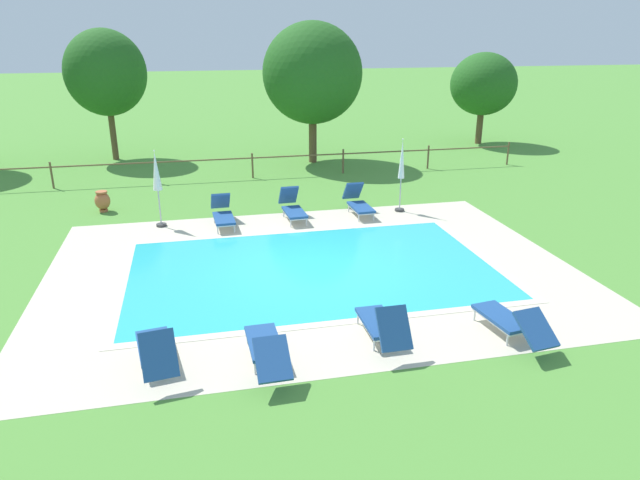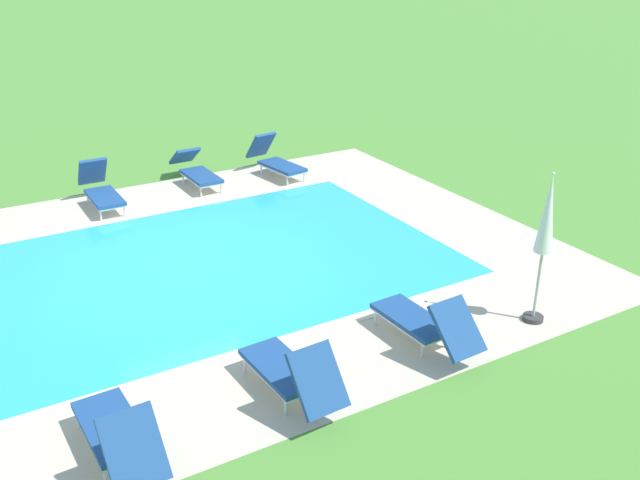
% 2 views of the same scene
% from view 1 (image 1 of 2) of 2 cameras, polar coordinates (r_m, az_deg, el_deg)
% --- Properties ---
extents(ground_plane, '(160.00, 160.00, 0.00)m').
position_cam_1_polar(ground_plane, '(14.97, -0.78, -2.89)').
color(ground_plane, '#518E38').
extents(pool_deck_paving, '(13.45, 9.95, 0.01)m').
position_cam_1_polar(pool_deck_paving, '(14.97, -0.78, -2.88)').
color(pool_deck_paving, beige).
rests_on(pool_deck_paving, ground).
extents(swimming_pool_water, '(9.26, 5.76, 0.01)m').
position_cam_1_polar(swimming_pool_water, '(14.97, -0.78, -2.87)').
color(swimming_pool_water, '#2DB7C6').
rests_on(swimming_pool_water, ground).
extents(pool_coping_rim, '(9.74, 6.24, 0.01)m').
position_cam_1_polar(pool_coping_rim, '(14.96, -0.78, -2.86)').
color(pool_coping_rim, beige).
rests_on(pool_coping_rim, ground).
extents(sun_lounger_north_near_steps, '(0.68, 1.94, 0.94)m').
position_cam_1_polar(sun_lounger_north_near_steps, '(18.46, -9.63, 2.61)').
color(sun_lounger_north_near_steps, navy).
rests_on(sun_lounger_north_near_steps, ground).
extents(sun_lounger_north_mid, '(0.87, 1.91, 1.00)m').
position_cam_1_polar(sun_lounger_north_mid, '(11.02, -15.98, -10.41)').
color(sun_lounger_north_mid, navy).
rests_on(sun_lounger_north_mid, ground).
extents(sun_lounger_north_far, '(0.66, 1.87, 0.99)m').
position_cam_1_polar(sun_lounger_north_far, '(19.38, 3.85, 3.72)').
color(sun_lounger_north_far, navy).
rests_on(sun_lounger_north_far, ground).
extents(sun_lounger_north_end, '(0.86, 2.07, 0.82)m').
position_cam_1_polar(sun_lounger_north_end, '(12.24, 18.44, -7.63)').
color(sun_lounger_north_end, navy).
rests_on(sun_lounger_north_end, ground).
extents(sun_lounger_south_near_corner, '(0.65, 2.03, 0.82)m').
position_cam_1_polar(sun_lounger_south_near_corner, '(10.77, -5.34, -10.58)').
color(sun_lounger_south_near_corner, navy).
rests_on(sun_lounger_south_near_corner, ground).
extents(sun_lounger_south_mid, '(0.61, 1.84, 1.00)m').
position_cam_1_polar(sun_lounger_south_mid, '(11.50, 6.21, -8.32)').
color(sun_lounger_south_mid, navy).
rests_on(sun_lounger_south_mid, ground).
extents(sun_lounger_south_far, '(0.69, 1.87, 1.00)m').
position_cam_1_polar(sun_lounger_south_far, '(18.82, -2.72, 3.25)').
color(sun_lounger_south_far, navy).
rests_on(sun_lounger_south_far, ground).
extents(patio_umbrella_closed_row_west, '(0.32, 0.32, 2.50)m').
position_cam_1_polar(patio_umbrella_closed_row_west, '(19.55, 8.11, 7.29)').
color(patio_umbrella_closed_row_west, '#383838').
rests_on(patio_umbrella_closed_row_west, ground).
extents(patio_umbrella_closed_row_mid_west, '(0.32, 0.32, 2.44)m').
position_cam_1_polar(patio_umbrella_closed_row_mid_west, '(18.46, -15.93, 6.15)').
color(patio_umbrella_closed_row_mid_west, '#383838').
rests_on(patio_umbrella_closed_row_mid_west, ground).
extents(terracotta_urn_near_fence, '(0.51, 0.51, 0.72)m').
position_cam_1_polar(terracotta_urn_near_fence, '(20.95, -20.80, 3.67)').
color(terracotta_urn_near_fence, '#B7663D').
rests_on(terracotta_urn_near_fence, ground).
extents(perimeter_fence, '(23.61, 0.08, 1.05)m').
position_cam_1_polar(perimeter_fence, '(24.31, -6.74, 7.76)').
color(perimeter_fence, brown).
rests_on(perimeter_fence, ground).
extents(tree_far_west, '(3.67, 3.67, 5.97)m').
position_cam_1_polar(tree_far_west, '(29.07, -20.52, 15.29)').
color(tree_far_west, brown).
rests_on(tree_far_west, ground).
extents(tree_west_mid, '(4.48, 4.48, 6.28)m').
position_cam_1_polar(tree_west_mid, '(26.79, -0.75, 16.21)').
color(tree_west_mid, brown).
rests_on(tree_west_mid, ground).
extents(tree_centre, '(3.48, 3.48, 4.79)m').
position_cam_1_polar(tree_centre, '(32.72, 15.93, 14.66)').
color(tree_centre, brown).
rests_on(tree_centre, ground).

